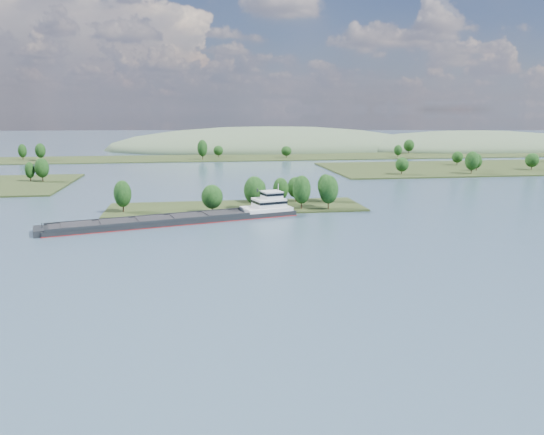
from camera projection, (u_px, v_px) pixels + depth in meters
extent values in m
plane|color=#35475C|center=(254.00, 246.00, 151.37)|extent=(1800.00, 1800.00, 0.00)
cube|color=#232F15|center=(236.00, 208.00, 209.49)|extent=(100.00, 30.00, 1.20)
cylinder|color=black|center=(302.00, 203.00, 203.60)|extent=(0.50, 0.50, 4.27)
ellipsoid|color=black|center=(302.00, 190.00, 202.51)|extent=(7.11, 7.11, 10.98)
cylinder|color=black|center=(257.00, 198.00, 219.41)|extent=(0.50, 0.50, 3.20)
ellipsoid|color=black|center=(257.00, 188.00, 218.59)|extent=(7.37, 7.37, 8.23)
cylinder|color=black|center=(254.00, 204.00, 202.85)|extent=(0.50, 0.50, 4.20)
ellipsoid|color=black|center=(254.00, 190.00, 201.78)|extent=(8.19, 8.19, 10.79)
cylinder|color=black|center=(259.00, 200.00, 215.97)|extent=(0.50, 0.50, 3.11)
ellipsoid|color=black|center=(259.00, 190.00, 215.18)|extent=(5.92, 5.92, 8.00)
cylinder|color=black|center=(212.00, 208.00, 195.55)|extent=(0.50, 0.50, 3.47)
ellipsoid|color=black|center=(212.00, 197.00, 194.66)|extent=(7.92, 7.92, 8.93)
cylinder|color=black|center=(123.00, 207.00, 197.56)|extent=(0.50, 0.50, 3.92)
ellipsoid|color=black|center=(122.00, 194.00, 196.57)|extent=(6.56, 6.56, 10.07)
cylinder|color=black|center=(281.00, 200.00, 214.43)|extent=(0.50, 0.50, 3.52)
ellipsoid|color=black|center=(281.00, 189.00, 213.54)|extent=(6.39, 6.39, 9.06)
cylinder|color=black|center=(325.00, 197.00, 220.70)|extent=(0.50, 0.50, 3.74)
ellipsoid|color=black|center=(325.00, 186.00, 219.75)|extent=(6.51, 6.51, 9.61)
cylinder|color=black|center=(328.00, 203.00, 203.87)|extent=(0.50, 0.50, 4.28)
ellipsoid|color=black|center=(329.00, 189.00, 202.78)|extent=(7.58, 7.58, 11.01)
cylinder|color=black|center=(296.00, 198.00, 219.95)|extent=(0.50, 0.50, 3.40)
ellipsoid|color=black|center=(296.00, 187.00, 219.08)|extent=(7.24, 7.24, 8.74)
cylinder|color=black|center=(43.00, 178.00, 280.60)|extent=(0.50, 0.50, 4.06)
ellipsoid|color=black|center=(42.00, 168.00, 279.57)|extent=(7.44, 7.44, 10.44)
cylinder|color=black|center=(30.00, 178.00, 280.77)|extent=(0.50, 0.50, 3.38)
ellipsoid|color=black|center=(30.00, 170.00, 279.91)|extent=(5.07, 5.07, 8.69)
cylinder|color=black|center=(402.00, 172.00, 310.88)|extent=(0.50, 0.50, 3.27)
ellipsoid|color=black|center=(402.00, 165.00, 310.05)|extent=(7.73, 7.73, 8.40)
cylinder|color=black|center=(531.00, 167.00, 334.54)|extent=(0.50, 0.50, 3.46)
ellipsoid|color=black|center=(532.00, 160.00, 333.66)|extent=(8.48, 8.48, 8.91)
cylinder|color=black|center=(471.00, 170.00, 313.99)|extent=(0.50, 0.50, 4.36)
ellipsoid|color=black|center=(472.00, 161.00, 312.88)|extent=(8.16, 8.16, 11.21)
cylinder|color=black|center=(476.00, 168.00, 329.07)|extent=(0.50, 0.50, 3.47)
ellipsoid|color=black|center=(477.00, 161.00, 328.19)|extent=(6.49, 6.49, 8.92)
cylinder|color=black|center=(457.00, 163.00, 363.46)|extent=(0.50, 0.50, 3.08)
ellipsoid|color=black|center=(457.00, 157.00, 362.68)|extent=(7.50, 7.50, 7.93)
cube|color=#232F15|center=(213.00, 158.00, 422.63)|extent=(900.00, 60.00, 1.20)
cylinder|color=black|center=(23.00, 158.00, 400.48)|extent=(0.50, 0.50, 4.00)
ellipsoid|color=black|center=(22.00, 151.00, 399.46)|extent=(6.36, 6.36, 10.27)
cylinder|color=black|center=(398.00, 155.00, 425.14)|extent=(0.50, 0.50, 3.25)
ellipsoid|color=black|center=(398.00, 150.00, 424.32)|extent=(6.55, 6.55, 8.35)
cylinder|color=black|center=(218.00, 155.00, 425.57)|extent=(0.50, 0.50, 3.07)
ellipsoid|color=black|center=(218.00, 150.00, 424.79)|extent=(7.92, 7.92, 7.89)
cylinder|color=black|center=(409.00, 151.00, 460.31)|extent=(0.50, 0.50, 4.04)
ellipsoid|color=black|center=(409.00, 145.00, 459.28)|extent=(9.22, 9.22, 10.38)
cylinder|color=black|center=(41.00, 158.00, 397.32)|extent=(0.50, 0.50, 4.25)
ellipsoid|color=black|center=(40.00, 151.00, 396.24)|extent=(7.59, 7.59, 10.92)
cylinder|color=black|center=(286.00, 156.00, 422.05)|extent=(0.50, 0.50, 2.99)
ellipsoid|color=black|center=(286.00, 151.00, 421.29)|extent=(8.47, 8.47, 7.70)
cylinder|color=black|center=(203.00, 156.00, 404.69)|extent=(0.50, 0.50, 4.97)
ellipsoid|color=black|center=(202.00, 148.00, 403.42)|extent=(7.71, 7.71, 12.79)
ellipsoid|color=#42573C|center=(472.00, 149.00, 528.56)|extent=(260.00, 140.00, 36.00)
ellipsoid|color=#42573C|center=(269.00, 149.00, 528.30)|extent=(320.00, 160.00, 44.00)
cube|color=black|center=(177.00, 221.00, 182.15)|extent=(86.16, 33.35, 2.38)
cube|color=maroon|center=(177.00, 222.00, 182.25)|extent=(86.42, 33.61, 0.27)
cube|color=black|center=(149.00, 216.00, 183.14)|extent=(64.66, 18.19, 0.86)
cube|color=black|center=(155.00, 222.00, 173.67)|extent=(64.66, 18.19, 0.86)
cube|color=black|center=(152.00, 219.00, 178.44)|extent=(65.05, 26.57, 0.32)
cube|color=black|center=(77.00, 224.00, 168.90)|extent=(11.72, 11.12, 0.38)
cube|color=black|center=(115.00, 221.00, 173.64)|extent=(11.72, 11.12, 0.38)
cube|color=black|center=(152.00, 218.00, 178.37)|extent=(11.72, 11.12, 0.38)
cube|color=black|center=(186.00, 216.00, 183.11)|extent=(11.72, 11.12, 0.38)
cube|color=black|center=(219.00, 213.00, 187.84)|extent=(11.72, 11.12, 0.38)
cube|color=black|center=(39.00, 231.00, 164.63)|extent=(5.70, 10.23, 2.16)
cylinder|color=black|center=(42.00, 226.00, 164.76)|extent=(0.32, 0.32, 2.38)
cube|color=silver|center=(266.00, 209.00, 195.12)|extent=(19.41, 14.58, 1.30)
cube|color=silver|center=(269.00, 203.00, 195.12)|extent=(12.70, 11.20, 3.24)
cube|color=black|center=(269.00, 201.00, 195.03)|extent=(12.97, 11.46, 0.97)
cube|color=silver|center=(272.00, 195.00, 194.99)|extent=(7.97, 7.97, 2.38)
cube|color=black|center=(272.00, 194.00, 194.90)|extent=(8.23, 8.23, 0.86)
cube|color=silver|center=(272.00, 191.00, 194.73)|extent=(8.50, 8.50, 0.22)
cylinder|color=silver|center=(278.00, 187.00, 195.55)|extent=(0.27, 0.27, 2.81)
cylinder|color=black|center=(257.00, 190.00, 195.87)|extent=(0.66, 0.66, 1.30)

